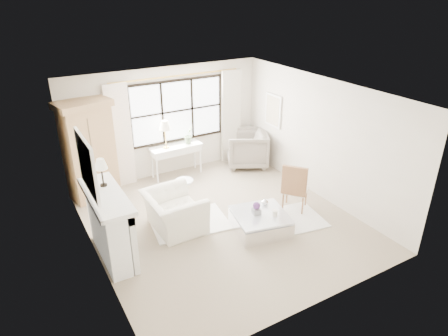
% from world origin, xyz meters
% --- Properties ---
extents(floor, '(5.50, 5.50, 0.00)m').
position_xyz_m(floor, '(0.00, 0.00, 0.00)').
color(floor, tan).
rests_on(floor, ground).
extents(ceiling, '(5.50, 5.50, 0.00)m').
position_xyz_m(ceiling, '(0.00, 0.00, 2.70)').
color(ceiling, silver).
rests_on(ceiling, ground).
extents(wall_back, '(5.00, 0.00, 5.00)m').
position_xyz_m(wall_back, '(0.00, 2.75, 1.35)').
color(wall_back, silver).
rests_on(wall_back, ground).
extents(wall_front, '(5.00, 0.00, 5.00)m').
position_xyz_m(wall_front, '(0.00, -2.75, 1.35)').
color(wall_front, beige).
rests_on(wall_front, ground).
extents(wall_left, '(0.00, 5.50, 5.50)m').
position_xyz_m(wall_left, '(-2.50, 0.00, 1.35)').
color(wall_left, white).
rests_on(wall_left, ground).
extents(wall_right, '(0.00, 5.50, 5.50)m').
position_xyz_m(wall_right, '(2.50, 0.00, 1.35)').
color(wall_right, beige).
rests_on(wall_right, ground).
extents(window_pane, '(2.40, 0.02, 1.50)m').
position_xyz_m(window_pane, '(0.30, 2.73, 1.60)').
color(window_pane, white).
rests_on(window_pane, wall_back).
extents(window_frame, '(2.50, 0.04, 1.50)m').
position_xyz_m(window_frame, '(0.30, 2.72, 1.60)').
color(window_frame, black).
rests_on(window_frame, wall_back).
extents(curtain_rod, '(3.30, 0.04, 0.04)m').
position_xyz_m(curtain_rod, '(0.30, 2.67, 2.47)').
color(curtain_rod, gold).
rests_on(curtain_rod, wall_back).
extents(curtain_left, '(0.55, 0.10, 2.47)m').
position_xyz_m(curtain_left, '(-1.20, 2.65, 1.24)').
color(curtain_left, white).
rests_on(curtain_left, ground).
extents(curtain_right, '(0.55, 0.10, 2.47)m').
position_xyz_m(curtain_right, '(1.80, 2.65, 1.24)').
color(curtain_right, beige).
rests_on(curtain_right, ground).
extents(fireplace, '(0.58, 1.66, 1.26)m').
position_xyz_m(fireplace, '(-2.27, 0.00, 0.65)').
color(fireplace, white).
rests_on(fireplace, ground).
extents(mirror_frame, '(0.05, 1.15, 0.95)m').
position_xyz_m(mirror_frame, '(-2.47, 0.00, 1.84)').
color(mirror_frame, silver).
rests_on(mirror_frame, wall_left).
extents(mirror_glass, '(0.02, 1.00, 0.80)m').
position_xyz_m(mirror_glass, '(-2.44, 0.00, 1.84)').
color(mirror_glass, silver).
rests_on(mirror_glass, wall_left).
extents(art_frame, '(0.04, 0.62, 0.82)m').
position_xyz_m(art_frame, '(2.47, 1.70, 1.55)').
color(art_frame, white).
rests_on(art_frame, wall_right).
extents(art_canvas, '(0.01, 0.52, 0.72)m').
position_xyz_m(art_canvas, '(2.45, 1.70, 1.55)').
color(art_canvas, beige).
rests_on(art_canvas, wall_right).
extents(mantel_lamp, '(0.22, 0.22, 0.51)m').
position_xyz_m(mantel_lamp, '(-2.19, 0.30, 1.65)').
color(mantel_lamp, black).
rests_on(mantel_lamp, fireplace).
extents(armoire, '(1.25, 0.93, 2.24)m').
position_xyz_m(armoire, '(-1.97, 2.42, 1.14)').
color(armoire, tan).
rests_on(armoire, floor).
extents(console_table, '(1.31, 0.49, 0.80)m').
position_xyz_m(console_table, '(0.10, 2.47, 0.40)').
color(console_table, white).
rests_on(console_table, floor).
extents(console_lamp, '(0.28, 0.28, 0.69)m').
position_xyz_m(console_lamp, '(-0.15, 2.47, 1.36)').
color(console_lamp, gold).
rests_on(console_lamp, console_table).
extents(orchid_plant, '(0.31, 0.31, 0.44)m').
position_xyz_m(orchid_plant, '(0.45, 2.46, 1.02)').
color(orchid_plant, '#5D774F').
rests_on(orchid_plant, console_table).
extents(side_table, '(0.40, 0.40, 0.51)m').
position_xyz_m(side_table, '(-0.28, 1.18, 0.33)').
color(side_table, silver).
rests_on(side_table, floor).
extents(rug_left, '(1.65, 1.27, 0.03)m').
position_xyz_m(rug_left, '(-0.60, 0.26, 0.01)').
color(rug_left, white).
rests_on(rug_left, floor).
extents(rug_right, '(1.57, 1.28, 0.03)m').
position_xyz_m(rug_right, '(1.19, -0.66, 0.01)').
color(rug_right, white).
rests_on(rug_right, floor).
extents(club_armchair, '(1.04, 1.18, 0.76)m').
position_xyz_m(club_armchair, '(-0.94, 0.25, 0.38)').
color(club_armchair, white).
rests_on(club_armchair, floor).
extents(wingback_chair, '(1.40, 1.39, 0.95)m').
position_xyz_m(wingback_chair, '(1.98, 2.10, 0.48)').
color(wingback_chair, gray).
rests_on(wingback_chair, floor).
extents(french_chair, '(0.68, 0.68, 1.08)m').
position_xyz_m(french_chair, '(1.59, -0.36, 0.31)').
color(french_chair, '#9D6941').
rests_on(french_chair, floor).
extents(coffee_table, '(1.19, 1.19, 0.38)m').
position_xyz_m(coffee_table, '(0.49, -0.67, 0.18)').
color(coffee_table, white).
rests_on(coffee_table, floor).
extents(planter_box, '(0.18, 0.18, 0.11)m').
position_xyz_m(planter_box, '(0.42, -0.63, 0.44)').
color(planter_box, gray).
rests_on(planter_box, coffee_table).
extents(planter_flowers, '(0.15, 0.15, 0.15)m').
position_xyz_m(planter_flowers, '(0.42, -0.63, 0.57)').
color(planter_flowers, '#532968').
rests_on(planter_flowers, planter_box).
extents(pillar_candle, '(0.10, 0.10, 0.12)m').
position_xyz_m(pillar_candle, '(0.68, -0.87, 0.44)').
color(pillar_candle, beige).
rests_on(pillar_candle, coffee_table).
extents(coffee_vase, '(0.19, 0.19, 0.15)m').
position_xyz_m(coffee_vase, '(0.76, -0.42, 0.46)').
color(coffee_vase, silver).
rests_on(coffee_vase, coffee_table).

